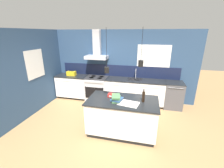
{
  "coord_description": "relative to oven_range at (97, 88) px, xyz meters",
  "views": [
    {
      "loc": [
        1.03,
        -3.42,
        2.49
      ],
      "look_at": [
        0.08,
        0.65,
        1.05
      ],
      "focal_mm": 24.0,
      "sensor_mm": 36.0,
      "label": 1
    }
  ],
  "objects": [
    {
      "name": "wall_back",
      "position": [
        0.72,
        0.31,
        0.9
      ],
      "size": [
        5.6,
        2.25,
        2.6
      ],
      "color": "navy",
      "rests_on": "ground_plane"
    },
    {
      "name": "yellow_toolbox",
      "position": [
        -1.03,
        0.0,
        0.54
      ],
      "size": [
        0.34,
        0.18,
        0.19
      ],
      "color": "gold",
      "rests_on": "counter_run_left"
    },
    {
      "name": "book_stack",
      "position": [
        1.14,
        -1.87,
        0.53
      ],
      "size": [
        0.3,
        0.34,
        0.15
      ],
      "color": "#4C7F4C",
      "rests_on": "kitchen_island"
    },
    {
      "name": "counter_run_sink",
      "position": [
        1.43,
        0.01,
        0.01
      ],
      "size": [
        2.07,
        0.64,
        1.26
      ],
      "color": "black",
      "rests_on": "ground_plane"
    },
    {
      "name": "kitchen_island",
      "position": [
        1.28,
        -1.76,
        0.0
      ],
      "size": [
        1.74,
        0.96,
        0.91
      ],
      "color": "black",
      "rests_on": "ground_plane"
    },
    {
      "name": "red_supply_box",
      "position": [
        0.97,
        -1.63,
        0.5
      ],
      "size": [
        0.2,
        0.15,
        0.08
      ],
      "color": "red",
      "rests_on": "kitchen_island"
    },
    {
      "name": "bottle_on_island",
      "position": [
        1.78,
        -1.75,
        0.59
      ],
      "size": [
        0.07,
        0.07,
        0.32
      ],
      "color": "black",
      "rests_on": "kitchen_island"
    },
    {
      "name": "paper_pile",
      "position": [
        1.45,
        -1.93,
        0.46
      ],
      "size": [
        0.52,
        0.42,
        0.01
      ],
      "color": "silver",
      "rests_on": "kitchen_island"
    },
    {
      "name": "counter_run_left",
      "position": [
        -1.0,
        0.01,
        0.01
      ],
      "size": [
        1.21,
        0.64,
        0.91
      ],
      "color": "black",
      "rests_on": "ground_plane"
    },
    {
      "name": "dishwasher",
      "position": [
        2.76,
        0.0,
        0.0
      ],
      "size": [
        0.6,
        0.65,
        0.91
      ],
      "color": "#4C4C51",
      "rests_on": "ground_plane"
    },
    {
      "name": "oven_range",
      "position": [
        0.0,
        0.0,
        0.0
      ],
      "size": [
        0.81,
        0.66,
        0.91
      ],
      "color": "#B5B5BA",
      "rests_on": "ground_plane"
    },
    {
      "name": "ground_plane",
      "position": [
        0.76,
        -1.69,
        -0.46
      ],
      "size": [
        16.0,
        16.0,
        0.0
      ],
      "primitive_type": "plane",
      "color": "#A87F51",
      "rests_on": "ground"
    },
    {
      "name": "wall_left",
      "position": [
        -1.67,
        -0.99,
        0.85
      ],
      "size": [
        0.08,
        3.8,
        2.6
      ],
      "color": "navy",
      "rests_on": "ground_plane"
    }
  ]
}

